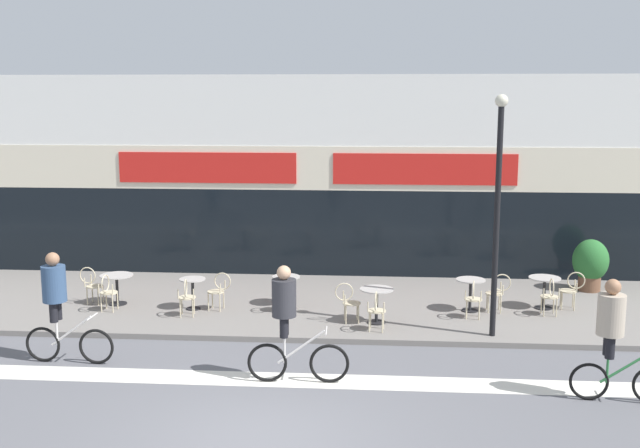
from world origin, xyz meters
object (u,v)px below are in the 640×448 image
object	(u,v)px
bistro_table_3	(377,298)
cafe_chair_4_near	(473,297)
bistro_table_5	(544,286)
cafe_chair_5_side	(572,288)
bistro_table_2	(286,285)
cafe_chair_0_side	(92,283)
cyclist_0	(288,317)
cafe_chair_5_near	(550,294)
cyclist_1	(58,299)
cafe_chair_1_near	(186,295)
lamp_post	(498,199)
cafe_chair_1_side	(219,288)
cyclist_2	(613,330)
bistro_table_4	(470,288)
cafe_chair_3_near	(376,308)
cafe_chair_4_side	(498,290)
cafe_chair_3_side	(348,300)
planter_pot	(590,263)
cafe_chair_2_near	(283,291)
bistro_table_1	(193,288)
bistro_table_0	(117,283)
cafe_chair_0_near	(107,290)

from	to	relation	value
bistro_table_3	cafe_chair_4_near	size ratio (longest dim) A/B	0.86
bistro_table_5	cafe_chair_5_side	size ratio (longest dim) A/B	0.83
bistro_table_2	cafe_chair_0_side	xyz separation A→B (m)	(-4.69, -0.23, 0.01)
cyclist_0	cafe_chair_5_near	bearing A→B (deg)	34.73
bistro_table_5	cyclist_1	size ratio (longest dim) A/B	0.35
cafe_chair_1_near	lamp_post	bearing A→B (deg)	-104.72
cafe_chair_1_side	cyclist_2	bearing A→B (deg)	156.60
bistro_table_5	cafe_chair_5_side	distance (m)	0.63
bistro_table_4	lamp_post	distance (m)	2.97
cafe_chair_3_near	cafe_chair_4_side	distance (m)	3.29
cafe_chair_3_side	planter_pot	distance (m)	6.89
cafe_chair_1_side	cafe_chair_2_near	xyz separation A→B (m)	(1.52, -0.11, 0.00)
bistro_table_1	cafe_chair_4_side	xyz separation A→B (m)	(7.11, 0.33, -0.00)
bistro_table_3	cafe_chair_0_side	xyz separation A→B (m)	(-6.85, 1.04, -0.04)
bistro_table_3	bistro_table_0	bearing A→B (deg)	170.60
bistro_table_0	cyclist_2	size ratio (longest dim) A/B	0.37
bistro_table_0	cyclist_2	xyz separation A→B (m)	(10.14, -4.77, 0.61)
bistro_table_4	cafe_chair_5_side	distance (m)	2.41
bistro_table_5	cafe_chair_5_side	bearing A→B (deg)	-0.97
bistro_table_2	cyclist_0	xyz separation A→B (m)	(0.59, -4.56, 0.60)
bistro_table_3	cafe_chair_5_near	size ratio (longest dim) A/B	0.86
cafe_chair_1_near	bistro_table_2	bearing A→B (deg)	-69.65
cafe_chair_1_side	lamp_post	distance (m)	6.72
cafe_chair_4_near	cafe_chair_3_side	bearing A→B (deg)	108.00
planter_pot	lamp_post	distance (m)	5.41
bistro_table_3	cyclist_2	size ratio (longest dim) A/B	0.37
lamp_post	cyclist_1	world-z (taller)	lamp_post
bistro_table_1	bistro_table_2	distance (m)	2.21
bistro_table_4	cafe_chair_2_near	xyz separation A→B (m)	(-4.34, -0.45, -0.02)
bistro_table_1	cafe_chair_1_side	size ratio (longest dim) A/B	0.82
cafe_chair_0_side	cyclist_0	world-z (taller)	cyclist_0
cafe_chair_3_side	cafe_chair_5_side	xyz separation A→B (m)	(5.19, 1.44, 0.00)
cafe_chair_4_near	cyclist_2	bearing A→B (deg)	-148.93
cafe_chair_3_near	cafe_chair_5_near	world-z (taller)	same
bistro_table_4	planter_pot	bearing A→B (deg)	32.68
cafe_chair_1_side	bistro_table_2	bearing A→B (deg)	-154.01
cafe_chair_4_near	cyclist_1	size ratio (longest dim) A/B	0.42
cyclist_2	bistro_table_3	bearing A→B (deg)	141.15
cafe_chair_0_side	cafe_chair_1_side	distance (m)	3.18
bistro_table_4	bistro_table_0	bearing A→B (deg)	-179.64
cafe_chair_1_near	cafe_chair_5_side	world-z (taller)	same
bistro_table_4	lamp_post	xyz separation A→B (m)	(0.25, -1.79, 2.35)
cafe_chair_0_side	cyclist_2	size ratio (longest dim) A/B	0.43
cyclist_0	bistro_table_0	bearing A→B (deg)	135.09
cafe_chair_1_near	cafe_chair_3_side	distance (m)	3.68
cafe_chair_0_near	cafe_chair_1_side	world-z (taller)	same
cafe_chair_5_near	cyclist_0	size ratio (longest dim) A/B	0.42
bistro_table_0	cyclist_0	world-z (taller)	cyclist_0
cyclist_1	bistro_table_5	bearing A→B (deg)	24.50
bistro_table_0	cyclist_1	bearing A→B (deg)	-87.49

